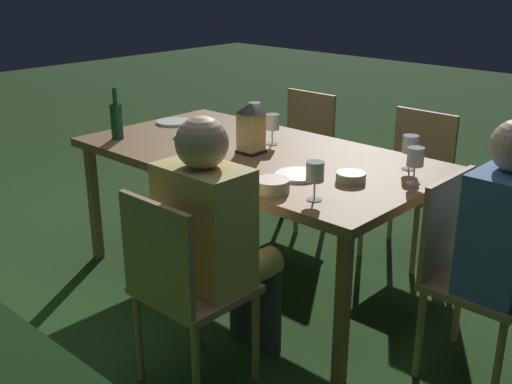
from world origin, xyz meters
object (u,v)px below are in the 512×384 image
at_px(dining_table, 256,161).
at_px(lantern_centerpiece, 251,125).
at_px(wine_glass_a, 315,174).
at_px(bowl_olives, 351,177).
at_px(bowl_bread, 272,185).
at_px(plate_b, 203,150).
at_px(bowl_salad, 194,163).
at_px(chair_head_near, 468,269).
at_px(chair_side_left_a, 412,177).
at_px(wine_glass_e, 255,111).
at_px(plate_a, 195,136).
at_px(plate_c, 298,175).
at_px(wine_glass_b, 272,124).
at_px(wine_glass_c, 415,159).
at_px(green_bottle_on_table, 117,120).
at_px(wine_glass_d, 410,146).
at_px(person_in_mustard, 216,235).
at_px(plate_d, 174,122).
at_px(chair_side_left_b, 299,150).
at_px(chair_side_right_a, 182,284).

relative_size(dining_table, lantern_centerpiece, 7.29).
distance_m(wine_glass_a, bowl_olives, 0.32).
distance_m(lantern_centerpiece, bowl_bread, 0.62).
distance_m(plate_b, bowl_salad, 0.28).
xyz_separation_m(chair_head_near, chair_side_left_a, (0.78, -0.91, 0.00)).
height_order(wine_glass_e, bowl_bread, wine_glass_e).
xyz_separation_m(wine_glass_e, bowl_salad, (-0.27, 0.73, -0.09)).
distance_m(plate_a, plate_b, 0.30).
bearing_deg(dining_table, plate_c, 158.75).
xyz_separation_m(chair_head_near, plate_b, (1.43, 0.18, 0.28)).
distance_m(wine_glass_b, wine_glass_c, 0.90).
distance_m(wine_glass_b, plate_c, 0.58).
height_order(green_bottle_on_table, plate_c, green_bottle_on_table).
bearing_deg(bowl_olives, bowl_bread, 63.74).
bearing_deg(wine_glass_e, plate_b, 101.15).
distance_m(green_bottle_on_table, bowl_salad, 0.72).
bearing_deg(wine_glass_d, bowl_olives, 73.33).
xyz_separation_m(bowl_olives, bowl_bread, (0.17, 0.35, 0.01)).
relative_size(person_in_mustard, wine_glass_a, 6.80).
xyz_separation_m(plate_b, plate_c, (-0.63, -0.02, 0.00)).
distance_m(wine_glass_b, plate_d, 0.78).
bearing_deg(dining_table, wine_glass_e, -46.28).
distance_m(wine_glass_b, bowl_olives, 0.72).
bearing_deg(wine_glass_e, wine_glass_a, 144.97).
height_order(chair_side_left_b, wine_glass_b, wine_glass_b).
distance_m(lantern_centerpiece, green_bottle_on_table, 0.81).
distance_m(bowl_bread, bowl_salad, 0.51).
bearing_deg(chair_head_near, chair_side_right_a, 49.35).
bearing_deg(chair_head_near, wine_glass_a, 33.33).
bearing_deg(person_in_mustard, wine_glass_a, -123.39).
xyz_separation_m(plate_a, plate_b, (-0.25, 0.16, 0.00)).
xyz_separation_m(chair_side_right_a, wine_glass_a, (-0.23, -0.55, 0.39)).
bearing_deg(plate_d, chair_side_right_a, 140.43).
height_order(chair_side_left_b, plate_d, chair_side_left_b).
bearing_deg(plate_d, wine_glass_a, 162.03).
bearing_deg(dining_table, bowl_salad, 83.84).
bearing_deg(wine_glass_d, bowl_bread, 68.31).
bearing_deg(bowl_salad, wine_glass_d, -139.16).
bearing_deg(bowl_salad, wine_glass_c, -150.59).
xyz_separation_m(chair_side_right_a, green_bottle_on_table, (1.19, -0.57, 0.38)).
bearing_deg(wine_glass_c, chair_side_right_a, 67.11).
bearing_deg(bowl_olives, dining_table, -5.04).
bearing_deg(bowl_salad, plate_c, -153.24).
distance_m(chair_side_right_a, chair_head_near, 1.20).
bearing_deg(wine_glass_d, plate_d, 6.04).
xyz_separation_m(plate_a, plate_c, (-0.88, 0.15, 0.00)).
height_order(wine_glass_d, bowl_bread, wine_glass_d).
relative_size(dining_table, chair_side_left_b, 2.22).
distance_m(person_in_mustard, wine_glass_b, 1.03).
relative_size(chair_side_left_a, plate_a, 3.58).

